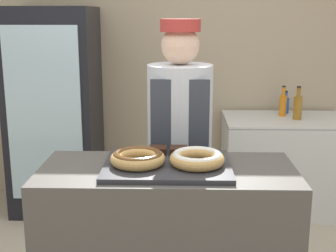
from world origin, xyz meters
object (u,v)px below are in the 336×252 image
object	(u,v)px
donut_light_glaze	(197,158)
brownie_back_left	(158,150)
bottle_orange	(283,104)
bottle_blue	(285,104)
beverage_fridge	(55,111)
serving_tray	(167,166)
baker_person	(180,154)
bottle_amber	(298,107)
brownie_back_right	(179,150)
chest_freezer	(284,164)
donut_chocolate_glaze	(138,157)

from	to	relation	value
donut_light_glaze	brownie_back_left	world-z (taller)	donut_light_glaze
bottle_orange	bottle_blue	world-z (taller)	bottle_orange
beverage_fridge	serving_tray	bearing A→B (deg)	-60.22
baker_person	bottle_amber	world-z (taller)	baker_person
beverage_fridge	bottle_amber	distance (m)	2.02
brownie_back_right	beverage_fridge	distance (m)	1.89
serving_tray	beverage_fridge	distance (m)	2.00
brownie_back_right	baker_person	bearing A→B (deg)	89.24
bottle_orange	bottle_amber	bearing A→B (deg)	-53.60
serving_tray	chest_freezer	bearing A→B (deg)	61.47
donut_light_glaze	baker_person	bearing A→B (deg)	98.33
serving_tray	chest_freezer	distance (m)	2.06
beverage_fridge	chest_freezer	distance (m)	1.99
bottle_amber	serving_tray	bearing A→B (deg)	-121.05
baker_person	bottle_orange	size ratio (longest dim) A/B	6.28
bottle_orange	brownie_back_left	bearing A→B (deg)	-120.59
donut_light_glaze	donut_chocolate_glaze	bearing A→B (deg)	180.00
beverage_fridge	bottle_blue	xyz separation A→B (m)	(1.98, 0.22, 0.03)
brownie_back_left	chest_freezer	xyz separation A→B (m)	(1.00, 1.58, -0.58)
brownie_back_right	baker_person	xyz separation A→B (m)	(0.00, 0.36, -0.13)
donut_chocolate_glaze	bottle_blue	world-z (taller)	donut_chocolate_glaze
donut_light_glaze	baker_person	size ratio (longest dim) A/B	0.16
donut_chocolate_glaze	beverage_fridge	bearing A→B (deg)	115.96
baker_person	beverage_fridge	bearing A→B (deg)	130.95
chest_freezer	brownie_back_right	bearing A→B (deg)	-119.57
chest_freezer	bottle_blue	xyz separation A→B (m)	(0.03, 0.21, 0.48)
donut_light_glaze	chest_freezer	world-z (taller)	donut_light_glaze
donut_light_glaze	serving_tray	bearing A→B (deg)	170.59
donut_chocolate_glaze	brownie_back_left	size ratio (longest dim) A/B	2.91
serving_tray	beverage_fridge	world-z (taller)	beverage_fridge
baker_person	bottle_blue	bearing A→B (deg)	57.13
baker_person	bottle_orange	distance (m)	1.57
baker_person	chest_freezer	xyz separation A→B (m)	(0.89, 1.22, -0.45)
serving_tray	bottle_amber	distance (m)	1.99
brownie_back_right	bottle_orange	world-z (taller)	bottle_orange
chest_freezer	bottle_orange	world-z (taller)	bottle_orange
donut_chocolate_glaze	bottle_orange	xyz separation A→B (m)	(1.07, 1.85, -0.10)
donut_light_glaze	bottle_amber	bearing A→B (deg)	62.77
donut_light_glaze	bottle_orange	size ratio (longest dim) A/B	0.98
brownie_back_right	donut_chocolate_glaze	bearing A→B (deg)	-135.22
bottle_orange	baker_person	bearing A→B (deg)	-123.84
bottle_amber	bottle_orange	bearing A→B (deg)	126.40
baker_person	beverage_fridge	world-z (taller)	beverage_fridge
beverage_fridge	chest_freezer	bearing A→B (deg)	0.20
beverage_fridge	bottle_orange	size ratio (longest dim) A/B	6.60
brownie_back_right	baker_person	world-z (taller)	baker_person
serving_tray	donut_chocolate_glaze	world-z (taller)	donut_chocolate_glaze
donut_light_glaze	bottle_amber	size ratio (longest dim) A/B	0.92
donut_light_glaze	beverage_fridge	distance (m)	2.10
donut_light_glaze	bottle_blue	distance (m)	2.16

